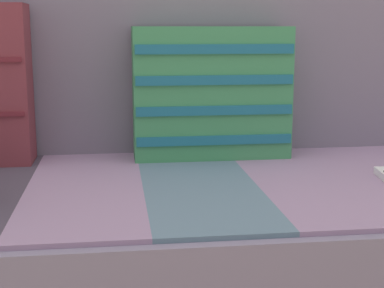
# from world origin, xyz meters

# --- Properties ---
(couch) EXTENTS (1.99, 0.90, 0.40)m
(couch) POSITION_xyz_m (0.00, 0.10, 0.20)
(couch) COLOR gray
(couch) RESTS_ON ground_plane
(sofa_backrest) EXTENTS (1.95, 0.14, 0.55)m
(sofa_backrest) POSITION_xyz_m (0.00, 0.48, 0.67)
(sofa_backrest) COLOR slate
(sofa_backrest) RESTS_ON couch
(throw_pillow_striped) EXTENTS (0.44, 0.14, 0.37)m
(throw_pillow_striped) POSITION_xyz_m (0.08, 0.33, 0.58)
(throw_pillow_striped) COLOR #3D8956
(throw_pillow_striped) RESTS_ON couch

